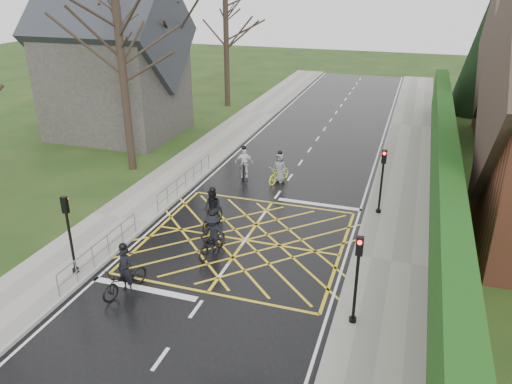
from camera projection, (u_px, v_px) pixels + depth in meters
The scene contains 21 objects.
ground at pixel (245, 240), 21.07m from camera, with size 120.00×120.00×0.00m, color black.
road at pixel (245, 240), 21.07m from camera, with size 9.00×80.00×0.01m, color black.
sidewalk_right at pixel (391, 262), 19.33m from camera, with size 3.00×80.00×0.15m, color gray.
sidewalk_left at pixel (121, 219), 22.75m from camera, with size 3.00×80.00×0.15m, color gray.
stone_wall at pixel (438, 200), 23.95m from camera, with size 0.50×38.00×0.70m, color slate.
hedge at pixel (444, 166), 23.25m from camera, with size 0.90×38.00×2.80m, color #133A10.
conifer at pixel (486, 50), 38.66m from camera, with size 4.60×4.60×10.00m.
church at pixel (113, 62), 33.43m from camera, with size 8.80×7.80×11.00m.
tree_near at pixel (118, 25), 25.71m from camera, with size 9.24×9.24×11.44m.
tree_mid at pixel (171, 3), 32.68m from camera, with size 10.08×10.08×12.48m.
tree_far at pixel (226, 17), 40.03m from camera, with size 8.40×8.40×10.40m.
railing_south at pixel (100, 246), 19.04m from camera, with size 0.05×5.04×1.03m.
railing_north at pixel (185, 177), 25.57m from camera, with size 0.05×6.04×1.03m.
traffic_light_ne at pixel (381, 182), 22.61m from camera, with size 0.24×0.31×3.21m.
traffic_light_se at pixel (356, 281), 15.29m from camera, with size 0.24×0.31×3.21m.
traffic_light_sw at pixel (70, 236), 17.95m from camera, with size 0.24×0.31×3.21m.
cyclist_rear at pixel (125, 277), 17.38m from camera, with size 1.22×2.10×1.93m.
cyclist_back at pixel (213, 213), 21.78m from camera, with size 0.92×1.99×1.97m.
cyclist_mid at pixel (213, 238), 19.80m from camera, with size 1.20×2.02×1.89m.
cyclist_front at pixel (244, 166), 27.39m from camera, with size 1.06×1.89×1.82m.
cyclist_lead at pixel (279, 171), 26.78m from camera, with size 1.15×1.92×1.77m.
Camera 1 is at (6.20, -17.44, 10.28)m, focal length 35.00 mm.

